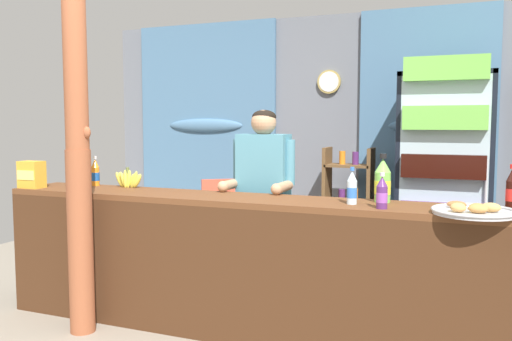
% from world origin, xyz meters
% --- Properties ---
extents(ground_plane, '(7.26, 7.26, 0.00)m').
position_xyz_m(ground_plane, '(0.00, 1.12, 0.00)').
color(ground_plane, gray).
extents(back_wall_curtained, '(5.07, 0.22, 2.56)m').
position_xyz_m(back_wall_curtained, '(-0.05, 2.84, 1.31)').
color(back_wall_curtained, slate).
rests_on(back_wall_curtained, ground).
extents(stall_counter, '(3.57, 0.47, 0.94)m').
position_xyz_m(stall_counter, '(0.09, 0.34, 0.57)').
color(stall_counter, brown).
rests_on(stall_counter, ground).
extents(timber_post, '(0.19, 0.17, 2.51)m').
position_xyz_m(timber_post, '(-0.93, 0.05, 1.20)').
color(timber_post, '#995133').
rests_on(timber_post, ground).
extents(drink_fridge, '(0.79, 0.74, 1.98)m').
position_xyz_m(drink_fridge, '(1.29, 2.21, 1.09)').
color(drink_fridge, black).
rests_on(drink_fridge, ground).
extents(bottle_shelf_rack, '(0.48, 0.28, 1.19)m').
position_xyz_m(bottle_shelf_rack, '(0.38, 2.44, 0.62)').
color(bottle_shelf_rack, brown).
rests_on(bottle_shelf_rack, ground).
extents(plastic_lawn_chair, '(0.61, 0.61, 0.86)m').
position_xyz_m(plastic_lawn_chair, '(-0.78, 1.99, 0.49)').
color(plastic_lawn_chair, '#E5563D').
rests_on(plastic_lawn_chair, ground).
extents(shopkeeper, '(0.49, 0.42, 1.53)m').
position_xyz_m(shopkeeper, '(0.07, 0.90, 0.96)').
color(shopkeeper, '#28282D').
rests_on(shopkeeper, ground).
extents(soda_bottle_lime_soda, '(0.10, 0.10, 0.31)m').
position_xyz_m(soda_bottle_lime_soda, '(1.01, 0.56, 1.07)').
color(soda_bottle_lime_soda, '#75C64C').
rests_on(soda_bottle_lime_soda, stall_counter).
extents(soda_bottle_cola, '(0.06, 0.06, 0.26)m').
position_xyz_m(soda_bottle_cola, '(1.74, 0.60, 1.05)').
color(soda_bottle_cola, black).
rests_on(soda_bottle_cola, stall_counter).
extents(soda_bottle_orange_soda, '(0.07, 0.07, 0.23)m').
position_xyz_m(soda_bottle_orange_soda, '(-1.24, 0.60, 1.04)').
color(soda_bottle_orange_soda, orange).
rests_on(soda_bottle_orange_soda, stall_counter).
extents(soda_bottle_grape_soda, '(0.07, 0.07, 0.21)m').
position_xyz_m(soda_bottle_grape_soda, '(1.04, 0.31, 1.03)').
color(soda_bottle_grape_soda, '#56286B').
rests_on(soda_bottle_grape_soda, stall_counter).
extents(soda_bottle_water, '(0.06, 0.06, 0.23)m').
position_xyz_m(soda_bottle_water, '(0.85, 0.42, 1.04)').
color(soda_bottle_water, silver).
rests_on(soda_bottle_water, stall_counter).
extents(snack_box_choco_powder, '(0.18, 0.12, 0.20)m').
position_xyz_m(snack_box_choco_powder, '(-1.60, 0.30, 1.04)').
color(snack_box_choco_powder, gold).
rests_on(snack_box_choco_powder, stall_counter).
extents(pastry_tray, '(0.46, 0.46, 0.07)m').
position_xyz_m(pastry_tray, '(1.54, 0.30, 0.96)').
color(pastry_tray, '#BCBCC1').
rests_on(pastry_tray, stall_counter).
extents(banana_bunch, '(0.27, 0.06, 0.16)m').
position_xyz_m(banana_bunch, '(-0.93, 0.61, 1.00)').
color(banana_bunch, '#DBCC42').
rests_on(banana_bunch, stall_counter).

